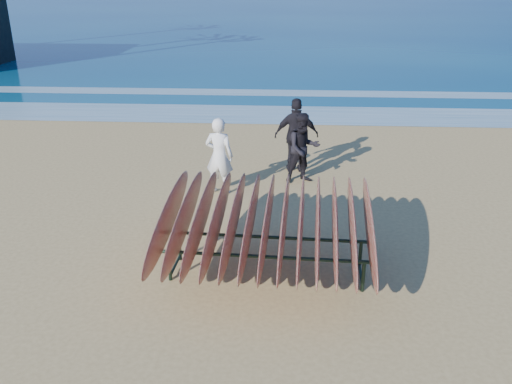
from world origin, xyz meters
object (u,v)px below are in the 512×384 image
(person_dark_b, at_px, (296,135))
(surfboard_rack, at_px, (267,224))
(person_dark_a, at_px, (303,148))
(person_white, at_px, (219,156))

(person_dark_b, bearing_deg, surfboard_rack, 81.72)
(surfboard_rack, distance_m, person_dark_b, 4.90)
(person_dark_a, distance_m, person_dark_b, 0.74)
(surfboard_rack, height_order, person_dark_b, person_dark_b)
(person_dark_a, xyz_separation_m, person_dark_b, (-0.15, 0.73, 0.08))
(surfboard_rack, bearing_deg, person_white, 111.53)
(surfboard_rack, relative_size, person_white, 1.99)
(person_white, bearing_deg, surfboard_rack, 119.89)
(person_dark_b, bearing_deg, person_dark_a, 98.97)
(person_dark_a, relative_size, person_dark_b, 0.91)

